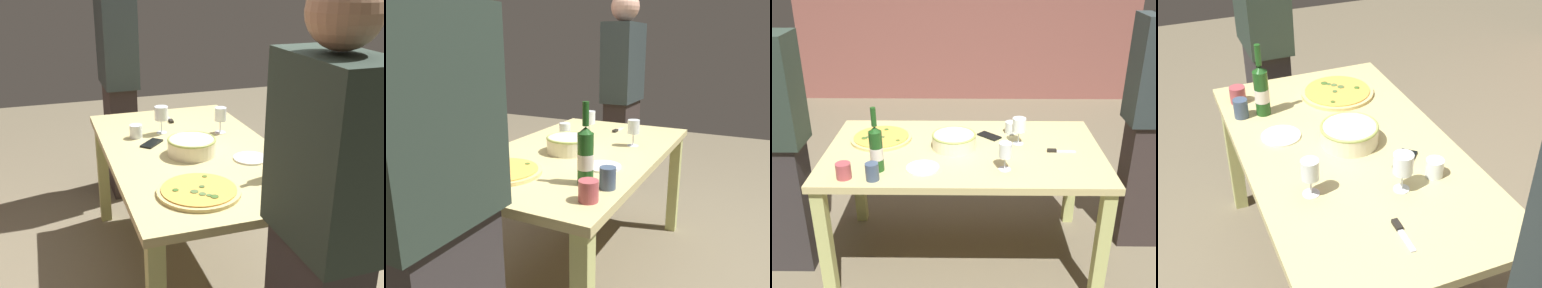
# 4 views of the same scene
# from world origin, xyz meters

# --- Properties ---
(ground_plane) EXTENTS (8.00, 8.00, 0.00)m
(ground_plane) POSITION_xyz_m (0.00, 0.00, 0.00)
(ground_plane) COLOR #6F654E
(dining_table) EXTENTS (1.60, 0.90, 0.75)m
(dining_table) POSITION_xyz_m (0.00, 0.00, 0.66)
(dining_table) COLOR #C9BB7B
(dining_table) RESTS_ON ground
(pizza) EXTENTS (0.37, 0.37, 0.03)m
(pizza) POSITION_xyz_m (-0.51, 0.14, 0.76)
(pizza) COLOR #D7BC73
(pizza) RESTS_ON dining_table
(serving_bowl) EXTENTS (0.26, 0.26, 0.09)m
(serving_bowl) POSITION_xyz_m (-0.06, 0.02, 0.80)
(serving_bowl) COLOR beige
(serving_bowl) RESTS_ON dining_table
(wine_bottle) EXTENTS (0.07, 0.07, 0.35)m
(wine_bottle) POSITION_xyz_m (-0.45, -0.26, 0.88)
(wine_bottle) COLOR #1C4B1A
(wine_bottle) RESTS_ON dining_table
(wine_glass_near_pizza) EXTENTS (0.08, 0.08, 0.16)m
(wine_glass_near_pizza) POSITION_xyz_m (0.32, 0.08, 0.87)
(wine_glass_near_pizza) COLOR white
(wine_glass_near_pizza) RESTS_ON dining_table
(wine_glass_by_bottle) EXTENTS (0.07, 0.07, 0.16)m
(wine_glass_by_bottle) POSITION_xyz_m (0.22, -0.25, 0.86)
(wine_glass_by_bottle) COLOR white
(wine_glass_by_bottle) RESTS_ON dining_table
(cup_amber) EXTENTS (0.07, 0.07, 0.08)m
(cup_amber) POSITION_xyz_m (0.29, 0.24, 0.79)
(cup_amber) COLOR white
(cup_amber) RESTS_ON dining_table
(cup_ceramic) EXTENTS (0.07, 0.07, 0.09)m
(cup_ceramic) POSITION_xyz_m (-0.46, -0.37, 0.80)
(cup_ceramic) COLOR #3E4F69
(cup_ceramic) RESTS_ON dining_table
(cup_spare) EXTENTS (0.08, 0.08, 0.08)m
(cup_spare) POSITION_xyz_m (-0.61, -0.35, 0.79)
(cup_spare) COLOR #AA474E
(cup_spare) RESTS_ON dining_table
(side_plate) EXTENTS (0.18, 0.18, 0.01)m
(side_plate) POSITION_xyz_m (-0.22, -0.24, 0.76)
(side_plate) COLOR white
(side_plate) RESTS_ON dining_table
(cell_phone) EXTENTS (0.15, 0.15, 0.01)m
(cell_phone) POSITION_xyz_m (0.15, 0.19, 0.76)
(cell_phone) COLOR black
(cell_phone) RESTS_ON dining_table
(pizza_knife) EXTENTS (0.16, 0.03, 0.02)m
(pizza_knife) POSITION_xyz_m (0.54, -0.03, 0.76)
(pizza_knife) COLOR silver
(pizza_knife) RESTS_ON dining_table
(person_host) EXTENTS (0.41, 0.24, 1.67)m
(person_host) POSITION_xyz_m (-1.10, -0.09, 0.85)
(person_host) COLOR #322D2E
(person_host) RESTS_ON ground
(person_guest_left) EXTENTS (0.45, 0.24, 1.73)m
(person_guest_left) POSITION_xyz_m (1.21, 0.18, 0.88)
(person_guest_left) COLOR #342A28
(person_guest_left) RESTS_ON ground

